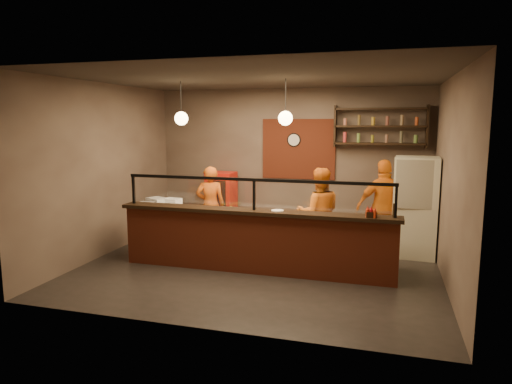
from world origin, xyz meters
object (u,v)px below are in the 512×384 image
(cook_mid, at_px, (319,213))
(pizza_dough, at_px, (289,214))
(wall_clock, at_px, (294,140))
(cook_right, at_px, (384,207))
(fridge, at_px, (415,207))
(cook_left, at_px, (210,205))
(red_cooler, at_px, (221,203))
(pepper_mill, at_px, (394,211))
(condiment_caddy, at_px, (371,214))

(cook_mid, distance_m, pizza_dough, 0.73)
(wall_clock, relative_size, cook_right, 0.17)
(fridge, distance_m, pizza_dough, 2.46)
(wall_clock, distance_m, cook_right, 2.50)
(cook_mid, bearing_deg, pizza_dough, 36.54)
(cook_left, distance_m, red_cooler, 0.99)
(cook_left, bearing_deg, red_cooler, -104.42)
(red_cooler, relative_size, pepper_mill, 6.40)
(cook_right, distance_m, red_cooler, 3.61)
(cook_mid, relative_size, cook_right, 0.93)
(cook_right, distance_m, condiment_caddy, 1.85)
(wall_clock, xyz_separation_m, condiment_caddy, (1.77, -2.82, -1.00))
(cook_mid, bearing_deg, red_cooler, -45.47)
(cook_left, bearing_deg, wall_clock, -160.28)
(fridge, xyz_separation_m, pizza_dough, (-2.14, -1.22, -0.02))
(pepper_mill, bearing_deg, pizza_dough, 163.25)
(red_cooler, relative_size, condiment_caddy, 8.59)
(cook_right, xyz_separation_m, pizza_dough, (-1.59, -1.23, 0.01))
(cook_right, bearing_deg, cook_mid, 11.32)
(cook_mid, xyz_separation_m, cook_right, (1.14, 0.65, 0.06))
(cook_mid, distance_m, condiment_caddy, 1.54)
(fridge, bearing_deg, cook_left, -172.79)
(fridge, height_order, red_cooler, fridge)
(wall_clock, bearing_deg, fridge, -21.91)
(red_cooler, height_order, pizza_dough, red_cooler)
(fridge, relative_size, condiment_caddy, 11.59)
(wall_clock, xyz_separation_m, cook_left, (-1.46, -1.29, -1.30))
(cook_left, bearing_deg, cook_mid, 149.33)
(wall_clock, height_order, red_cooler, wall_clock)
(pizza_dough, distance_m, pepper_mill, 1.83)
(cook_right, distance_m, fridge, 0.55)
(fridge, bearing_deg, red_cooler, 173.48)
(pepper_mill, bearing_deg, cook_right, 94.89)
(fridge, bearing_deg, cook_mid, -156.21)
(red_cooler, relative_size, pizza_dough, 2.57)
(cook_right, height_order, pizza_dough, cook_right)
(fridge, relative_size, pepper_mill, 8.63)
(wall_clock, bearing_deg, pepper_mill, -52.61)
(pizza_dough, bearing_deg, cook_mid, 52.84)
(wall_clock, distance_m, red_cooler, 2.14)
(wall_clock, relative_size, cook_left, 0.19)
(cook_right, height_order, red_cooler, cook_right)
(wall_clock, bearing_deg, pizza_dough, -80.69)
(pepper_mill, bearing_deg, cook_left, 157.68)
(condiment_caddy, height_order, pepper_mill, pepper_mill)
(cook_mid, height_order, condiment_caddy, cook_mid)
(cook_mid, bearing_deg, pepper_mill, 123.24)
(fridge, bearing_deg, pizza_dough, -147.11)
(cook_right, relative_size, red_cooler, 1.30)
(wall_clock, xyz_separation_m, fridge, (2.50, -1.01, -1.17))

